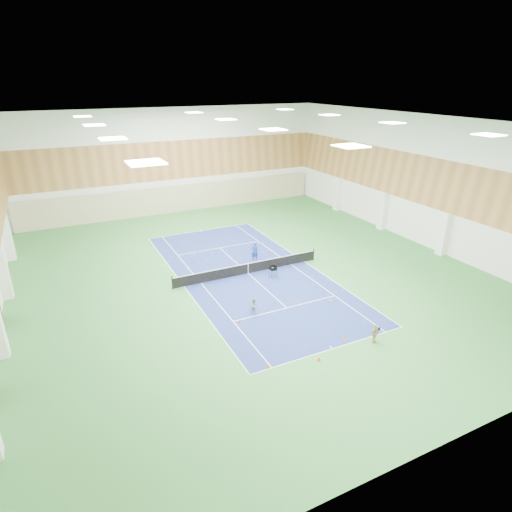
# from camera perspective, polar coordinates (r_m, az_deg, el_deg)

# --- Properties ---
(ground) EXTENTS (40.00, 40.00, 0.00)m
(ground) POSITION_cam_1_polar(r_m,az_deg,el_deg) (35.45, -1.05, -2.35)
(ground) COLOR #327635
(ground) RESTS_ON ground
(room_shell) EXTENTS (36.00, 40.00, 12.00)m
(room_shell) POSITION_cam_1_polar(r_m,az_deg,el_deg) (33.36, -1.13, 7.03)
(room_shell) COLOR white
(room_shell) RESTS_ON ground
(wood_cladding) EXTENTS (36.00, 40.00, 8.00)m
(wood_cladding) POSITION_cam_1_polar(r_m,az_deg,el_deg) (32.87, -1.15, 10.38)
(wood_cladding) COLOR #AB733F
(wood_cladding) RESTS_ON room_shell
(ceiling_light_grid) EXTENTS (21.40, 25.40, 0.06)m
(ceiling_light_grid) POSITION_cam_1_polar(r_m,az_deg,el_deg) (32.26, -1.21, 17.20)
(ceiling_light_grid) COLOR white
(ceiling_light_grid) RESTS_ON room_shell
(court_surface) EXTENTS (10.97, 23.77, 0.01)m
(court_surface) POSITION_cam_1_polar(r_m,az_deg,el_deg) (35.45, -1.05, -2.34)
(court_surface) COLOR navy
(court_surface) RESTS_ON ground
(tennis_balls_scatter) EXTENTS (10.57, 22.77, 0.07)m
(tennis_balls_scatter) POSITION_cam_1_polar(r_m,az_deg,el_deg) (35.43, -1.05, -2.28)
(tennis_balls_scatter) COLOR yellow
(tennis_balls_scatter) RESTS_ON ground
(tennis_net) EXTENTS (12.80, 0.10, 1.10)m
(tennis_net) POSITION_cam_1_polar(r_m,az_deg,el_deg) (35.22, -1.06, -1.54)
(tennis_net) COLOR black
(tennis_net) RESTS_ON ground
(back_curtain) EXTENTS (35.40, 0.16, 3.20)m
(back_curtain) POSITION_cam_1_polar(r_m,az_deg,el_deg) (52.45, -10.36, 7.52)
(back_curtain) COLOR #C6B793
(back_curtain) RESTS_ON ground
(coach) EXTENTS (0.67, 0.50, 1.70)m
(coach) POSITION_cam_1_polar(r_m,az_deg,el_deg) (37.70, -0.20, 0.64)
(coach) COLOR #203B94
(coach) RESTS_ON ground
(child_court) EXTENTS (0.60, 0.50, 1.13)m
(child_court) POSITION_cam_1_polar(r_m,az_deg,el_deg) (29.48, -0.20, -6.64)
(child_court) COLOR #93939B
(child_court) RESTS_ON ground
(child_apron) EXTENTS (0.80, 0.48, 1.27)m
(child_apron) POSITION_cam_1_polar(r_m,az_deg,el_deg) (27.37, 15.57, -9.93)
(child_apron) COLOR tan
(child_apron) RESTS_ON ground
(ball_cart) EXTENTS (0.55, 0.55, 0.93)m
(ball_cart) POSITION_cam_1_polar(r_m,az_deg,el_deg) (34.74, 2.28, -2.07)
(ball_cart) COLOR black
(ball_cart) RESTS_ON ground
(cone_svc_a) EXTENTS (0.20, 0.20, 0.21)m
(cone_svc_a) POSITION_cam_1_polar(r_m,az_deg,el_deg) (28.63, -2.20, -8.69)
(cone_svc_a) COLOR #FF4A0D
(cone_svc_a) RESTS_ON ground
(cone_svc_b) EXTENTS (0.18, 0.18, 0.19)m
(cone_svc_b) POSITION_cam_1_polar(r_m,az_deg,el_deg) (29.99, 1.56, -7.12)
(cone_svc_b) COLOR #D7530B
(cone_svc_b) RESTS_ON ground
(cone_svc_c) EXTENTS (0.20, 0.20, 0.22)m
(cone_svc_c) POSITION_cam_1_polar(r_m,az_deg,el_deg) (31.07, 5.58, -6.07)
(cone_svc_c) COLOR #FD5A0D
(cone_svc_c) RESTS_ON ground
(cone_svc_d) EXTENTS (0.22, 0.22, 0.24)m
(cone_svc_d) POSITION_cam_1_polar(r_m,az_deg,el_deg) (31.64, 10.00, -5.75)
(cone_svc_d) COLOR #FF640D
(cone_svc_d) RESTS_ON ground
(cone_base_a) EXTENTS (0.22, 0.22, 0.24)m
(cone_base_a) POSITION_cam_1_polar(r_m,az_deg,el_deg) (24.66, 1.63, -14.46)
(cone_base_a) COLOR #DF600B
(cone_base_a) RESTS_ON ground
(cone_base_b) EXTENTS (0.21, 0.21, 0.23)m
(cone_base_b) POSITION_cam_1_polar(r_m,az_deg,el_deg) (25.46, 8.40, -13.40)
(cone_base_b) COLOR #FF450D
(cone_base_b) RESTS_ON ground
(cone_base_c) EXTENTS (0.21, 0.21, 0.23)m
(cone_base_c) POSITION_cam_1_polar(r_m,az_deg,el_deg) (27.52, 11.66, -10.61)
(cone_base_c) COLOR orange
(cone_base_c) RESTS_ON ground
(cone_base_d) EXTENTS (0.18, 0.18, 0.20)m
(cone_base_d) POSITION_cam_1_polar(r_m,az_deg,el_deg) (29.00, 15.63, -9.19)
(cone_base_d) COLOR orange
(cone_base_d) RESTS_ON ground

